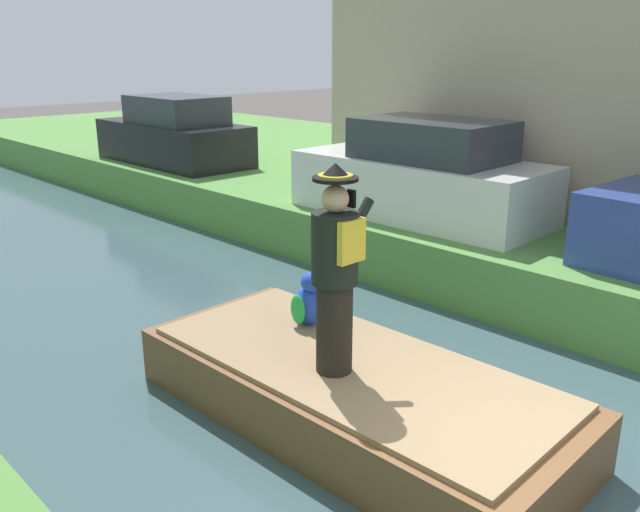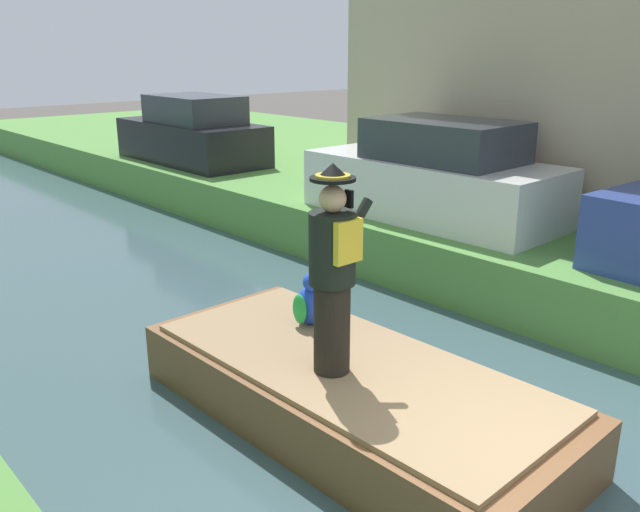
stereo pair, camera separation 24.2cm
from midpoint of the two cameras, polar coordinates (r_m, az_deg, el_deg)
boat at (r=6.26m, az=3.66°, el=-11.66°), size 1.91×4.24×0.61m
person_pirate at (r=5.60m, az=2.36°, el=-1.36°), size 0.61×0.42×1.85m
parrot_plush at (r=6.80m, az=0.19°, el=-3.97°), size 0.36×0.35×0.57m
parked_car_white at (r=10.38m, az=10.46°, el=6.71°), size 1.78×4.03×1.50m
parked_car_dark at (r=15.60m, az=-10.49°, el=10.27°), size 1.72×4.01×1.50m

